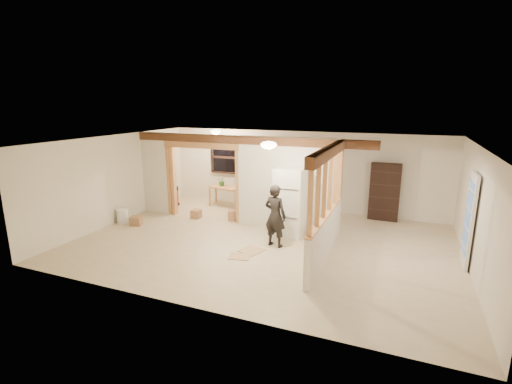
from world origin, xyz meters
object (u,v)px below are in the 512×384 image
at_px(refrigerator, 290,202).
at_px(shop_vac, 172,196).
at_px(work_table, 225,196).
at_px(woman, 275,216).
at_px(bookshelf, 385,192).

height_order(refrigerator, shop_vac, refrigerator).
xyz_separation_m(refrigerator, work_table, (-2.80, 1.85, -0.56)).
height_order(woman, shop_vac, woman).
distance_m(refrigerator, woman, 0.90).
height_order(woman, work_table, woman).
height_order(woman, bookshelf, bookshelf).
bearing_deg(bookshelf, woman, -125.81).
relative_size(refrigerator, woman, 1.17).
bearing_deg(woman, work_table, -33.98).
height_order(work_table, bookshelf, bookshelf).
xyz_separation_m(refrigerator, shop_vac, (-4.51, 1.26, -0.57)).
bearing_deg(refrigerator, work_table, 146.52).
distance_m(shop_vac, bookshelf, 6.79).
bearing_deg(woman, bookshelf, -114.50).
xyz_separation_m(work_table, shop_vac, (-1.71, -0.59, -0.01)).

